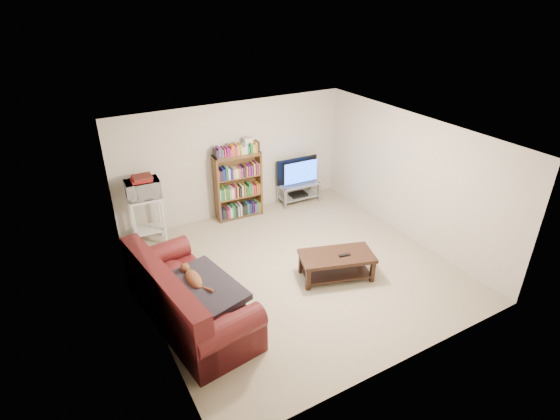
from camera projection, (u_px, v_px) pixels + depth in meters
floor at (296, 268)px, 7.65m from camera, size 5.00×5.00×0.00m
ceiling at (299, 136)px, 6.55m from camera, size 5.00×5.00×0.00m
wall_back at (234, 160)px, 9.03m from camera, size 5.00×0.00×5.00m
wall_front at (408, 291)px, 5.17m from camera, size 5.00×0.00×5.00m
wall_left at (143, 248)px, 6.01m from camera, size 0.00×5.00×5.00m
wall_right at (411, 178)px, 8.19m from camera, size 0.00×5.00×5.00m
sofa at (185, 303)px, 6.29m from camera, size 1.35×2.51×1.02m
blanket at (201, 290)px, 6.17m from camera, size 1.16×1.37×0.20m
cat at (194, 279)px, 6.30m from camera, size 0.35×0.68×0.20m
coffee_table at (336, 261)px, 7.30m from camera, size 1.35×0.96×0.44m
remote at (344, 255)px, 7.20m from camera, size 0.21×0.09×0.02m
tv_stand at (299, 189)px, 9.84m from camera, size 0.94×0.45×0.46m
television at (299, 172)px, 9.64m from camera, size 1.00×0.17×0.57m
dvd_player at (298, 194)px, 9.90m from camera, size 0.38×0.27×0.06m
bookshelf at (238, 185)px, 9.05m from camera, size 1.00×0.36×1.41m
shelf_clutter at (241, 148)px, 8.74m from camera, size 0.72×0.23×0.28m
microwave_stand at (147, 214)px, 8.13m from camera, size 0.63×0.48×0.97m
microwave at (143, 189)px, 7.89m from camera, size 0.62×0.44×0.33m
game_boxes at (141, 179)px, 7.80m from camera, size 0.37×0.33×0.05m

